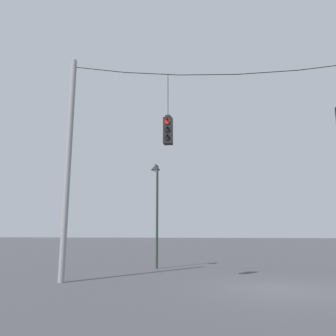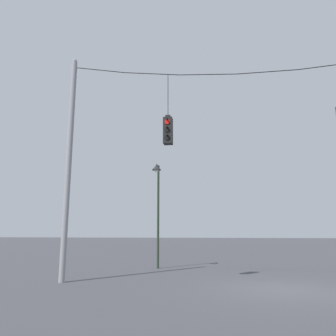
# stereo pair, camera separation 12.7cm
# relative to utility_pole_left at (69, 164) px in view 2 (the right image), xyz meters

# --- Properties ---
(ground_plane) EXTENTS (200.00, 200.00, 0.00)m
(ground_plane) POSITION_rel_utility_pole_left_xyz_m (7.77, -0.41, -4.48)
(ground_plane) COLOR #424247
(utility_pole_left) EXTENTS (0.23, 0.23, 8.98)m
(utility_pole_left) POSITION_rel_utility_pole_left_xyz_m (0.00, 0.00, 0.00)
(utility_pole_left) COLOR gray
(utility_pole_left) RESTS_ON ground_plane
(span_wire) EXTENTS (15.55, 0.03, 0.86)m
(span_wire) POSITION_rel_utility_pole_left_xyz_m (7.77, 0.00, 3.57)
(span_wire) COLOR black
(traffic_light_near_right_pole) EXTENTS (0.34, 0.46, 2.85)m
(traffic_light_near_right_pole) POSITION_rel_utility_pole_left_xyz_m (3.98, -0.01, 1.17)
(traffic_light_near_right_pole) COLOR black
(street_lamp) EXTENTS (0.49, 0.84, 5.37)m
(street_lamp) POSITION_rel_utility_pole_left_xyz_m (2.63, 4.95, -0.52)
(street_lamp) COLOR #233323
(street_lamp) RESTS_ON ground_plane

